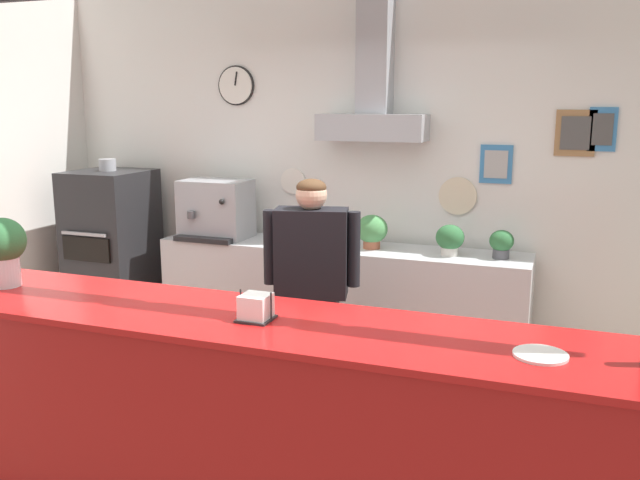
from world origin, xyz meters
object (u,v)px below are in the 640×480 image
(espresso_machine, at_px, (216,209))
(condiment_plate, at_px, (540,355))
(shop_worker, at_px, (312,294))
(basil_vase, at_px, (3,249))
(napkin_holder, at_px, (256,308))
(potted_basil, at_px, (501,243))
(pizza_oven, at_px, (113,254))
(potted_thyme, at_px, (372,230))
(potted_rosemary, at_px, (297,231))
(potted_sage, at_px, (450,239))

(espresso_machine, bearing_deg, condiment_plate, -40.38)
(shop_worker, bearing_deg, espresso_machine, -53.20)
(basil_vase, distance_m, condiment_plate, 2.68)
(shop_worker, height_order, napkin_holder, shop_worker)
(basil_vase, relative_size, condiment_plate, 1.75)
(shop_worker, distance_m, espresso_machine, 1.61)
(potted_basil, bearing_deg, pizza_oven, -177.35)
(potted_thyme, bearing_deg, napkin_holder, -86.91)
(espresso_machine, relative_size, napkin_holder, 3.50)
(shop_worker, relative_size, espresso_machine, 2.85)
(potted_thyme, distance_m, potted_rosemary, 0.61)
(potted_thyme, distance_m, potted_basil, 0.96)
(espresso_machine, distance_m, basil_vase, 2.19)
(shop_worker, height_order, condiment_plate, shop_worker)
(potted_rosemary, bearing_deg, potted_thyme, 1.72)
(pizza_oven, relative_size, napkin_holder, 9.90)
(espresso_machine, bearing_deg, napkin_holder, -57.16)
(shop_worker, relative_size, napkin_holder, 9.99)
(potted_sage, bearing_deg, condiment_plate, -72.04)
(condiment_plate, bearing_deg, shop_worker, 138.64)
(shop_worker, distance_m, basil_vase, 1.78)
(potted_sage, height_order, basil_vase, basil_vase)
(potted_basil, xyz_separation_m, napkin_holder, (-0.83, -2.26, 0.09))
(potted_basil, distance_m, basil_vase, 3.20)
(condiment_plate, bearing_deg, napkin_holder, 179.25)
(potted_basil, distance_m, condiment_plate, 2.30)
(pizza_oven, bearing_deg, shop_worker, -21.99)
(potted_thyme, height_order, basil_vase, basil_vase)
(potted_thyme, xyz_separation_m, potted_basil, (0.96, 0.00, -0.03))
(potted_rosemary, relative_size, basil_vase, 0.48)
(pizza_oven, bearing_deg, potted_rosemary, 4.48)
(potted_rosemary, relative_size, napkin_holder, 1.12)
(pizza_oven, bearing_deg, potted_sage, 2.35)
(shop_worker, xyz_separation_m, potted_basil, (1.05, 1.03, 0.20))
(shop_worker, relative_size, potted_sage, 6.89)
(potted_thyme, distance_m, napkin_holder, 2.26)
(espresso_machine, distance_m, potted_thyme, 1.32)
(pizza_oven, relative_size, espresso_machine, 2.83)
(potted_thyme, height_order, potted_basil, potted_thyme)
(condiment_plate, bearing_deg, espresso_machine, 139.62)
(napkin_holder, distance_m, condiment_plate, 1.20)
(shop_worker, xyz_separation_m, condiment_plate, (1.42, -1.25, 0.24))
(napkin_holder, bearing_deg, shop_worker, 99.84)
(espresso_machine, distance_m, napkin_holder, 2.66)
(napkin_holder, xyz_separation_m, condiment_plate, (1.20, -0.02, -0.05))
(pizza_oven, height_order, espresso_machine, pizza_oven)
(napkin_holder, bearing_deg, basil_vase, 178.19)
(potted_basil, bearing_deg, potted_rosemary, -179.31)
(pizza_oven, xyz_separation_m, potted_basil, (3.23, 0.15, 0.31))
(potted_basil, height_order, napkin_holder, napkin_holder)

